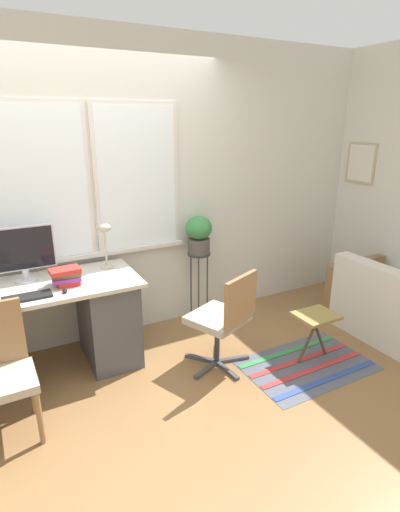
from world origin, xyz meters
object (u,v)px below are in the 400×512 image
at_px(mouse, 65,291).
at_px(office_chair_swivel, 224,318).
at_px(book_stack, 66,276).
at_px(folding_stool, 316,320).
at_px(desk_chair_wooden, 2,370).
at_px(plant_stand, 199,264).
at_px(potted_plant, 199,233).
at_px(desk_lamp, 104,233).
at_px(monitor, 23,252).
at_px(keyboard, 27,297).

distance_m(mouse, office_chair_swivel, 1.24).
bearing_deg(book_stack, folding_stool, -22.90).
height_order(book_stack, folding_stool, book_stack).
bearing_deg(desk_chair_wooden, plant_stand, 21.96).
relative_size(desk_chair_wooden, plant_stand, 1.19).
bearing_deg(book_stack, plant_stand, 13.53).
distance_m(office_chair_swivel, potted_plant, 0.98).
height_order(desk_chair_wooden, folding_stool, desk_chair_wooden).
bearing_deg(plant_stand, office_chair_swivel, -104.20).
bearing_deg(office_chair_swivel, mouse, -41.03).
distance_m(mouse, plant_stand, 1.43).
relative_size(potted_plant, folding_stool, 0.85).
xyz_separation_m(mouse, desk_lamp, (0.42, 0.39, 0.29)).
bearing_deg(potted_plant, monitor, -177.35).
bearing_deg(keyboard, monitor, 84.86).
distance_m(monitor, office_chair_swivel, 1.65).
height_order(desk_lamp, plant_stand, desk_lamp).
bearing_deg(potted_plant, office_chair_swivel, -104.20).
height_order(keyboard, mouse, mouse).
height_order(desk_lamp, folding_stool, desk_lamp).
bearing_deg(keyboard, plant_stand, 15.07).
bearing_deg(folding_stool, plant_stand, 116.03).
bearing_deg(desk_chair_wooden, folding_stool, -8.62).
distance_m(desk_chair_wooden, plant_stand, 2.00).
bearing_deg(potted_plant, desk_lamp, -175.67).
xyz_separation_m(monitor, keyboard, (-0.03, -0.36, -0.22)).
relative_size(keyboard, plant_stand, 0.45).
bearing_deg(desk_lamp, folding_stool, -34.89).
xyz_separation_m(office_chair_swivel, potted_plant, (0.21, 0.83, 0.48)).
distance_m(keyboard, desk_chair_wooden, 0.52).
xyz_separation_m(plant_stand, folding_stool, (0.53, -1.09, -0.24)).
xyz_separation_m(mouse, potted_plant, (1.35, 0.46, 0.15)).
height_order(desk_lamp, potted_plant, desk_lamp).
bearing_deg(office_chair_swivel, plant_stand, -127.24).
xyz_separation_m(book_stack, desk_chair_wooden, (-0.52, -0.47, -0.38)).
relative_size(mouse, desk_lamp, 0.15).
bearing_deg(folding_stool, monitor, 154.18).
bearing_deg(folding_stool, desk_chair_wooden, 172.58).
distance_m(desk_chair_wooden, office_chair_swivel, 1.62).
relative_size(plant_stand, folding_stool, 1.70).
height_order(plant_stand, potted_plant, potted_plant).
distance_m(monitor, plant_stand, 1.62).
relative_size(keyboard, mouse, 5.61).
height_order(monitor, mouse, monitor).
bearing_deg(office_chair_swivel, desk_lamp, -69.46).
bearing_deg(desk_chair_wooden, potted_plant, 21.96).
xyz_separation_m(book_stack, folding_stool, (1.84, -0.78, -0.47)).
height_order(potted_plant, folding_stool, potted_plant).
height_order(mouse, folding_stool, mouse).
height_order(mouse, office_chair_swivel, office_chair_swivel).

